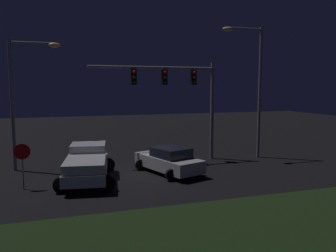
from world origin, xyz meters
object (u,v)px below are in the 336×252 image
(car_sedan, at_px, (169,160))
(stop_sign, at_px, (22,158))
(street_lamp_right, at_px, (253,77))
(traffic_signal_gantry, at_px, (178,87))
(street_lamp_left, at_px, (23,88))
(pickup_truck, at_px, (87,162))

(car_sedan, relative_size, stop_sign, 2.13)
(car_sedan, xyz_separation_m, street_lamp_right, (6.76, 2.35, 4.82))
(traffic_signal_gantry, bearing_deg, street_lamp_right, -6.55)
(traffic_signal_gantry, bearing_deg, stop_sign, -157.91)
(street_lamp_left, xyz_separation_m, street_lamp_right, (14.53, -1.07, 0.72))
(street_lamp_right, bearing_deg, stop_sign, -167.60)
(pickup_truck, distance_m, street_lamp_left, 6.12)
(street_lamp_left, height_order, street_lamp_right, street_lamp_right)
(traffic_signal_gantry, relative_size, street_lamp_left, 1.10)
(street_lamp_left, relative_size, street_lamp_right, 0.85)
(car_sedan, distance_m, stop_sign, 7.73)
(pickup_truck, relative_size, traffic_signal_gantry, 0.68)
(stop_sign, bearing_deg, traffic_signal_gantry, 22.09)
(pickup_truck, distance_m, street_lamp_right, 12.44)
(pickup_truck, xyz_separation_m, stop_sign, (-3.08, -0.72, 0.56))
(traffic_signal_gantry, xyz_separation_m, street_lamp_right, (5.14, -0.59, 0.66))
(street_lamp_right, relative_size, stop_sign, 3.98)
(traffic_signal_gantry, relative_size, stop_sign, 3.73)
(traffic_signal_gantry, height_order, stop_sign, traffic_signal_gantry)
(street_lamp_left, bearing_deg, pickup_truck, -47.60)
(car_sedan, height_order, street_lamp_left, street_lamp_left)
(car_sedan, height_order, stop_sign, stop_sign)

